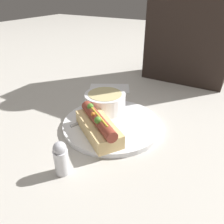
{
  "coord_description": "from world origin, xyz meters",
  "views": [
    {
      "loc": [
        0.24,
        -0.41,
        0.32
      ],
      "look_at": [
        0.0,
        0.0,
        0.04
      ],
      "focal_mm": 35.0,
      "sensor_mm": 36.0,
      "label": 1
    }
  ],
  "objects_px": {
    "seated_diner": "(194,8)",
    "spoon": "(105,111)",
    "hot_dog": "(96,125)",
    "soup_bowl": "(105,101)",
    "salt_shaker": "(59,157)"
  },
  "relations": [
    {
      "from": "hot_dog",
      "to": "salt_shaker",
      "type": "distance_m",
      "value": 0.13
    },
    {
      "from": "spoon",
      "to": "seated_diner",
      "type": "xyz_separation_m",
      "value": [
        0.11,
        0.4,
        0.24
      ]
    },
    {
      "from": "seated_diner",
      "to": "hot_dog",
      "type": "bearing_deg",
      "value": -98.51
    },
    {
      "from": "seated_diner",
      "to": "spoon",
      "type": "bearing_deg",
      "value": -105.37
    },
    {
      "from": "hot_dog",
      "to": "soup_bowl",
      "type": "bearing_deg",
      "value": 146.07
    },
    {
      "from": "soup_bowl",
      "to": "salt_shaker",
      "type": "relative_size",
      "value": 1.56
    },
    {
      "from": "soup_bowl",
      "to": "salt_shaker",
      "type": "height_order",
      "value": "salt_shaker"
    },
    {
      "from": "salt_shaker",
      "to": "soup_bowl",
      "type": "bearing_deg",
      "value": 100.83
    },
    {
      "from": "hot_dog",
      "to": "soup_bowl",
      "type": "xyz_separation_m",
      "value": [
        -0.05,
        0.11,
        0.0
      ]
    },
    {
      "from": "salt_shaker",
      "to": "seated_diner",
      "type": "bearing_deg",
      "value": 83.25
    },
    {
      "from": "spoon",
      "to": "salt_shaker",
      "type": "distance_m",
      "value": 0.23
    },
    {
      "from": "hot_dog",
      "to": "salt_shaker",
      "type": "bearing_deg",
      "value": -55.8
    },
    {
      "from": "hot_dog",
      "to": "seated_diner",
      "type": "xyz_separation_m",
      "value": [
        0.07,
        0.5,
        0.22
      ]
    },
    {
      "from": "hot_dog",
      "to": "soup_bowl",
      "type": "relative_size",
      "value": 1.39
    },
    {
      "from": "hot_dog",
      "to": "spoon",
      "type": "height_order",
      "value": "hot_dog"
    }
  ]
}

